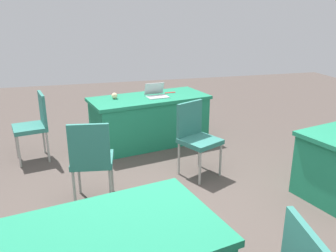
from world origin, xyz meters
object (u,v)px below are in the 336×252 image
Objects in this scene: chair_aisle at (196,134)px; yarn_ball at (114,96)px; table_foreground at (150,120)px; scissors_red at (170,93)px; chair_by_pillar at (91,157)px; laptop_silver at (157,94)px; chair_tucked_left at (35,122)px.

chair_aisle is 1.56m from yarn_ball.
chair_aisle reaches higher than table_foreground.
chair_aisle is at bearing 80.18° from scissors_red.
table_foreground is 10.89× the size of scissors_red.
chair_by_pillar is at bearing 59.65° from table_foreground.
scissors_red is at bearing -150.50° from laptop_silver.
chair_by_pillar is 10.70× the size of yarn_ball.
laptop_silver reaches higher than chair_tucked_left.
table_foreground is 1.96m from chair_by_pillar.
chair_tucked_left is 10.51× the size of yarn_ball.
chair_aisle reaches higher than scissors_red.
table_foreground is 2.00× the size of chair_by_pillar.
laptop_silver is 1.96× the size of scissors_red.
chair_tucked_left is 0.98× the size of chair_by_pillar.
scissors_red is at bearing -169.68° from yarn_ball.
laptop_silver is 3.85× the size of yarn_ball.
table_foreground is 5.56× the size of laptop_silver.
yarn_ball is at bearing -80.83° from chair_aisle.
scissors_red is (-0.27, -0.21, -0.04)m from laptop_silver.
scissors_red is at bearing -154.60° from table_foreground.
laptop_silver is (0.24, -1.21, 0.26)m from chair_aisle.
table_foreground is 0.58m from scissors_red.
chair_tucked_left is at bearing 124.10° from chair_by_pillar.
chair_tucked_left is 1.01× the size of chair_aisle.
chair_tucked_left is at bearing -1.57° from laptop_silver.
chair_aisle is 0.97× the size of chair_by_pillar.
chair_tucked_left is at bearing 2.30° from scissors_red.
laptop_silver is (-1.10, -1.66, 0.24)m from chair_by_pillar.
chair_by_pillar is (0.99, 1.69, 0.18)m from table_foreground.
chair_by_pillar reaches higher than chair_aisle.
laptop_silver is at bearing 28.59° from scissors_red.
table_foreground is at bearing 16.96° from scissors_red.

